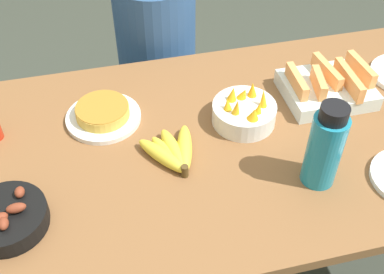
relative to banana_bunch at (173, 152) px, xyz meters
name	(u,v)px	position (x,y,z in m)	size (l,w,h in m)	color
ground_plane	(192,274)	(0.06, 0.04, -0.73)	(14.00, 14.00, 0.00)	#383D33
dining_table	(192,165)	(0.06, 0.04, -0.10)	(1.88, 0.87, 0.71)	brown
banana_bunch	(173,152)	(0.00, 0.00, 0.00)	(0.17, 0.19, 0.04)	yellow
melon_tray	(328,87)	(0.53, 0.15, 0.02)	(0.27, 0.22, 0.10)	silver
skillet	(4,219)	(-0.44, -0.13, 0.01)	(0.34, 0.20, 0.08)	black
frittata_plate_center	(103,114)	(-0.17, 0.20, 0.00)	(0.22, 0.22, 0.05)	white
fruit_bowl_mango	(244,112)	(0.24, 0.10, 0.02)	(0.19, 0.19, 0.11)	white
water_bottle	(325,147)	(0.35, -0.16, 0.10)	(0.09, 0.09, 0.25)	teal
person_figure	(158,76)	(0.07, 0.68, -0.25)	(0.34, 0.34, 1.15)	black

